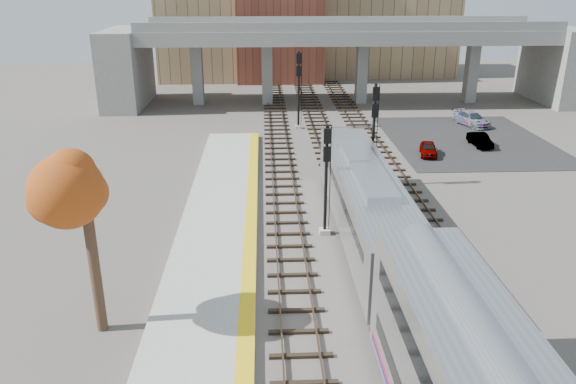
# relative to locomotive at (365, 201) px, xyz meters

# --- Properties ---
(ground) EXTENTS (160.00, 160.00, 0.00)m
(ground) POSITION_rel_locomotive_xyz_m (-1.00, -7.92, -2.28)
(ground) COLOR #47423D
(ground) RESTS_ON ground
(platform) EXTENTS (4.50, 60.00, 0.35)m
(platform) POSITION_rel_locomotive_xyz_m (-8.25, -7.92, -2.10)
(platform) COLOR #9E9E99
(platform) RESTS_ON ground
(yellow_strip) EXTENTS (0.70, 60.00, 0.01)m
(yellow_strip) POSITION_rel_locomotive_xyz_m (-6.35, -7.92, -1.92)
(yellow_strip) COLOR yellow
(yellow_strip) RESTS_ON platform
(tracks) EXTENTS (10.70, 95.00, 0.25)m
(tracks) POSITION_rel_locomotive_xyz_m (-0.07, 4.58, -2.20)
(tracks) COLOR black
(tracks) RESTS_ON ground
(overpass) EXTENTS (54.00, 12.00, 9.50)m
(overpass) POSITION_rel_locomotive_xyz_m (3.92, 37.08, 3.53)
(overpass) COLOR slate
(overpass) RESTS_ON ground
(buildings_far) EXTENTS (43.00, 21.00, 20.60)m
(buildings_far) POSITION_rel_locomotive_xyz_m (0.26, 58.65, 5.60)
(buildings_far) COLOR #9E845C
(buildings_far) RESTS_ON ground
(parking_lot) EXTENTS (14.00, 18.00, 0.04)m
(parking_lot) POSITION_rel_locomotive_xyz_m (13.00, 20.08, -2.26)
(parking_lot) COLOR black
(parking_lot) RESTS_ON ground
(locomotive) EXTENTS (3.02, 19.05, 4.10)m
(locomotive) POSITION_rel_locomotive_xyz_m (0.00, 0.00, 0.00)
(locomotive) COLOR #A8AAB2
(locomotive) RESTS_ON ground
(signal_mast_near) EXTENTS (0.60, 0.64, 6.41)m
(signal_mast_near) POSITION_rel_locomotive_xyz_m (-2.10, 0.66, 0.78)
(signal_mast_near) COLOR #9E9E99
(signal_mast_near) RESTS_ON ground
(signal_mast_mid) EXTENTS (0.60, 0.64, 7.19)m
(signal_mast_mid) POSITION_rel_locomotive_xyz_m (2.00, 8.53, 1.32)
(signal_mast_mid) COLOR #9E9E99
(signal_mast_mid) RESTS_ON ground
(signal_mast_far) EXTENTS (0.60, 0.64, 7.39)m
(signal_mast_far) POSITION_rel_locomotive_xyz_m (-2.10, 25.01, 1.45)
(signal_mast_far) COLOR #9E9E99
(signal_mast_far) RESTS_ON ground
(tree) EXTENTS (3.60, 3.60, 8.57)m
(tree) POSITION_rel_locomotive_xyz_m (-12.38, -8.19, 4.08)
(tree) COLOR #382619
(tree) RESTS_ON ground
(car_a) EXTENTS (1.96, 3.46, 1.11)m
(car_a) POSITION_rel_locomotive_xyz_m (8.07, 15.52, -1.68)
(car_a) COLOR #99999E
(car_a) RESTS_ON parking_lot
(car_b) EXTENTS (1.31, 3.46, 1.13)m
(car_b) POSITION_rel_locomotive_xyz_m (13.31, 17.98, -1.67)
(car_b) COLOR #99999E
(car_b) RESTS_ON parking_lot
(car_c) EXTENTS (3.16, 4.90, 1.32)m
(car_c) POSITION_rel_locomotive_xyz_m (15.18, 25.36, -1.58)
(car_c) COLOR #99999E
(car_c) RESTS_ON parking_lot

